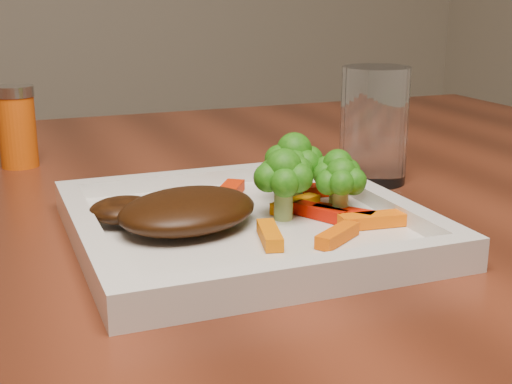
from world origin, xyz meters
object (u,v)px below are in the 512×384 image
object	(u,v)px
plate	(245,230)
drinking_glass	(374,125)
steak	(188,210)
spice_shaker	(17,127)

from	to	relation	value
plate	drinking_glass	bearing A→B (deg)	31.44
plate	drinking_glass	distance (m)	0.22
plate	drinking_glass	xyz separation A→B (m)	(0.18, 0.11, 0.05)
plate	steak	distance (m)	0.05
plate	drinking_glass	world-z (taller)	drinking_glass
steak	spice_shaker	xyz separation A→B (m)	(-0.11, 0.31, 0.02)
spice_shaker	drinking_glass	world-z (taller)	drinking_glass
drinking_glass	plate	bearing A→B (deg)	-148.56
steak	drinking_glass	distance (m)	0.26
spice_shaker	drinking_glass	distance (m)	0.40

